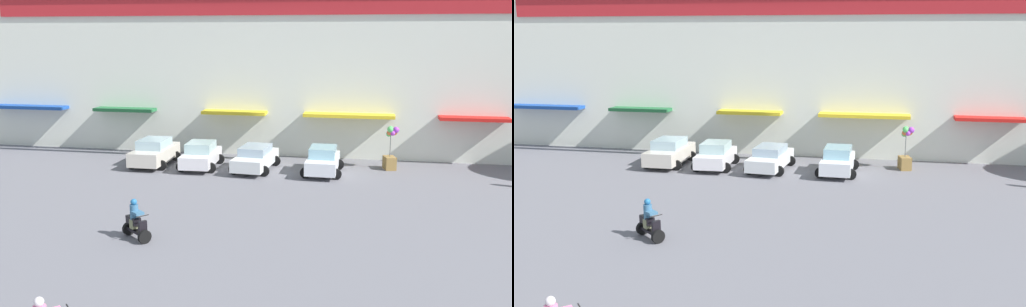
% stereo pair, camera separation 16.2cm
% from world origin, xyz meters
% --- Properties ---
extents(ground_plane, '(128.00, 128.00, 0.00)m').
position_xyz_m(ground_plane, '(0.00, 13.00, 0.00)').
color(ground_plane, slate).
extents(colonial_building, '(43.26, 17.36, 20.30)m').
position_xyz_m(colonial_building, '(0.00, 36.31, 8.83)').
color(colonial_building, silver).
rests_on(colonial_building, ground).
extents(parked_car_0, '(2.40, 4.17, 1.59)m').
position_xyz_m(parked_car_0, '(-7.78, 26.02, 0.80)').
color(parked_car_0, beige).
rests_on(parked_car_0, ground).
extents(parked_car_1, '(2.43, 3.90, 1.54)m').
position_xyz_m(parked_car_1, '(-4.85, 25.82, 0.77)').
color(parked_car_1, white).
rests_on(parked_car_1, ground).
extents(parked_car_2, '(2.56, 4.44, 1.42)m').
position_xyz_m(parked_car_2, '(-1.62, 25.89, 0.72)').
color(parked_car_2, silver).
rests_on(parked_car_2, ground).
extents(parked_car_3, '(2.28, 3.84, 1.54)m').
position_xyz_m(parked_car_3, '(2.26, 25.75, 0.77)').
color(parked_car_3, white).
rests_on(parked_car_3, ground).
extents(scooter_rider_2, '(1.39, 1.26, 1.57)m').
position_xyz_m(scooter_rider_2, '(-3.91, 13.99, 0.65)').
color(scooter_rider_2, black).
rests_on(scooter_rider_2, ground).
extents(balloon_vendor_cart, '(0.86, 1.02, 2.53)m').
position_xyz_m(balloon_vendor_cart, '(5.99, 27.61, 1.12)').
color(balloon_vendor_cart, olive).
rests_on(balloon_vendor_cart, ground).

